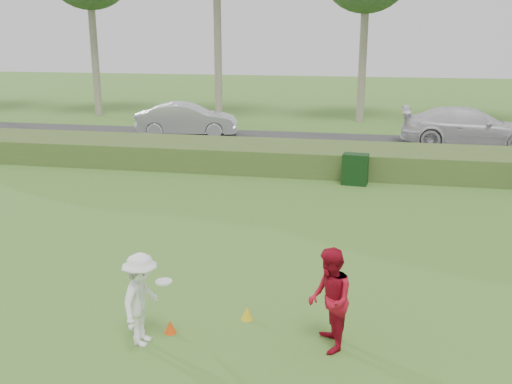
% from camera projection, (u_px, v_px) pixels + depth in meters
% --- Properties ---
extents(ground, '(120.00, 120.00, 0.00)m').
position_uv_depth(ground, '(212.00, 321.00, 10.20)').
color(ground, '#3B6C24').
rests_on(ground, ground).
extents(reed_strip, '(80.00, 3.00, 0.90)m').
position_uv_depth(reed_strip, '(298.00, 158.00, 21.41)').
color(reed_strip, '#3F5B24').
rests_on(reed_strip, ground).
extents(park_road, '(80.00, 6.00, 0.06)m').
position_uv_depth(park_road, '(312.00, 144.00, 26.24)').
color(park_road, '#2D2D2D').
rests_on(park_road, ground).
extents(player_white, '(0.85, 1.04, 1.58)m').
position_uv_depth(player_white, '(141.00, 300.00, 9.27)').
color(player_white, white).
rests_on(player_white, ground).
extents(player_red, '(0.83, 0.97, 1.72)m').
position_uv_depth(player_red, '(330.00, 300.00, 9.10)').
color(player_red, '#A30E21').
rests_on(player_red, ground).
extents(cone_orange, '(0.21, 0.21, 0.23)m').
position_uv_depth(cone_orange, '(170.00, 327.00, 9.76)').
color(cone_orange, '#FF4A0D').
rests_on(cone_orange, ground).
extents(cone_yellow, '(0.22, 0.22, 0.25)m').
position_uv_depth(cone_yellow, '(247.00, 313.00, 10.23)').
color(cone_yellow, gold).
rests_on(cone_yellow, ground).
extents(utility_cabinet, '(0.90, 0.62, 1.05)m').
position_uv_depth(utility_cabinet, '(355.00, 169.00, 19.24)').
color(utility_cabinet, black).
rests_on(utility_cabinet, ground).
extents(car_mid, '(5.12, 2.62, 1.61)m').
position_uv_depth(car_mid, '(187.00, 120.00, 27.94)').
color(car_mid, silver).
rests_on(car_mid, park_road).
extents(car_right, '(5.99, 2.57, 1.72)m').
position_uv_depth(car_right, '(469.00, 127.00, 25.31)').
color(car_right, silver).
rests_on(car_right, park_road).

